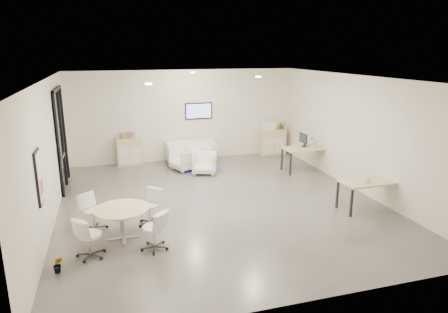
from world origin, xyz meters
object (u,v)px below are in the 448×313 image
armchair_left (184,158)px  sideboard_right (272,142)px  round_table (122,212)px  loveseat (191,152)px  armchair_right (204,162)px  desk_front (369,184)px  desk_rear (306,150)px  sideboard_left (129,152)px

armchair_left → sideboard_right: bearing=84.1°
sideboard_right → round_table: sideboard_right is taller
loveseat → armchair_right: (0.13, -1.50, 0.03)m
armchair_left → round_table: 5.11m
armchair_left → desk_front: size_ratio=0.55×
armchair_right → desk_front: (3.18, -4.05, 0.29)m
loveseat → desk_rear: (3.40, -2.16, 0.37)m
sideboard_left → round_table: 5.72m
sideboard_right → round_table: (-5.82, -5.68, 0.13)m
desk_front → round_table: bearing=177.8°
armchair_right → round_table: bearing=-106.5°
loveseat → desk_front: size_ratio=1.18×
armchair_right → sideboard_left: bearing=161.0°
armchair_left → armchair_right: bearing=19.8°
armchair_right → desk_rear: 3.35m
loveseat → desk_front: bearing=-57.9°
sideboard_right → loveseat: (-3.20, -0.17, -0.14)m
desk_front → armchair_left: bearing=126.9°
desk_rear → round_table: bearing=-154.3°
sideboard_right → desk_front: size_ratio=0.67×
sideboard_left → desk_front: (5.41, -5.73, 0.19)m
loveseat → armchair_right: size_ratio=2.27×
desk_front → round_table: desk_front is taller
armchair_left → armchair_right: (0.53, -0.58, -0.02)m
armchair_left → desk_front: (3.71, -4.64, 0.27)m
sideboard_left → armchair_left: bearing=-32.9°
sideboard_left → sideboard_right: size_ratio=0.98×
sideboard_right → desk_rear: (0.19, -2.32, 0.23)m
sideboard_right → round_table: size_ratio=0.85×
sideboard_left → sideboard_right: bearing=-0.2°
round_table → armchair_left: bearing=64.3°
sideboard_right → loveseat: size_ratio=0.57×
sideboard_left → armchair_left: size_ratio=1.19×
armchair_right → desk_rear: bearing=6.5°
sideboard_left → loveseat: 2.11m
armchair_right → round_table: 4.87m
armchair_left → round_table: bearing=-48.4°
loveseat → desk_rear: size_ratio=1.09×
loveseat → armchair_left: bearing=-112.4°
armchair_right → round_table: (-2.75, -4.01, 0.23)m
desk_rear → sideboard_left: bearing=153.5°
sideboard_right → armchair_right: size_ratio=1.28×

